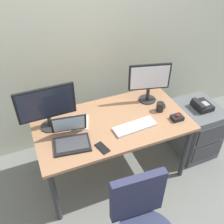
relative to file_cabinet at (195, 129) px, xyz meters
name	(u,v)px	position (x,y,z in m)	size (l,w,h in m)	color
ground_plane	(112,170)	(-1.02, 0.05, -0.32)	(8.00, 8.00, 0.00)	slate
back_wall	(84,25)	(-1.02, 0.79, 1.08)	(6.00, 0.10, 2.80)	beige
desk	(112,128)	(-1.02, 0.05, 0.33)	(1.47, 0.79, 0.72)	#9E6F4D
file_cabinet	(195,129)	(0.00, 0.00, 0.00)	(0.42, 0.53, 0.63)	#52585A
desk_phone	(202,105)	(-0.01, -0.02, 0.35)	(0.17, 0.20, 0.09)	black
monitor_main	(46,106)	(-1.58, 0.20, 0.65)	(0.52, 0.18, 0.42)	#262628
monitor_side	(149,80)	(-0.54, 0.24, 0.65)	(0.42, 0.18, 0.42)	#262628
keyboard	(135,126)	(-0.85, -0.11, 0.41)	(0.42, 0.16, 0.03)	silver
laptop	(71,137)	(-1.45, -0.06, 0.45)	(0.35, 0.34, 0.23)	black
trackball_mouse	(177,117)	(-0.43, -0.16, 0.42)	(0.11, 0.09, 0.07)	black
coffee_mug	(160,107)	(-0.51, 0.02, 0.45)	(0.09, 0.08, 0.10)	black
paper_notepad	(80,123)	(-1.30, 0.14, 0.41)	(0.15, 0.21, 0.01)	white
cell_phone	(102,148)	(-1.23, -0.24, 0.41)	(0.07, 0.14, 0.01)	black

